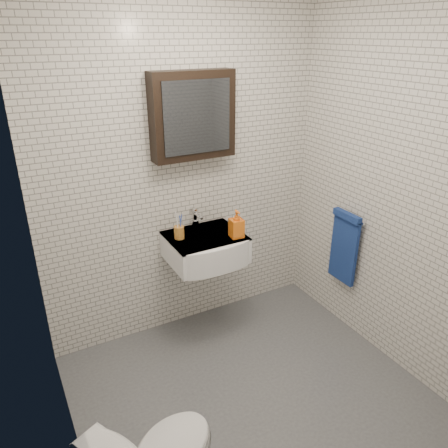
% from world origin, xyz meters
% --- Properties ---
extents(ground, '(2.20, 2.00, 0.01)m').
position_xyz_m(ground, '(0.00, 0.00, 0.01)').
color(ground, '#474A4F').
rests_on(ground, ground).
extents(room_shell, '(2.22, 2.02, 2.51)m').
position_xyz_m(room_shell, '(0.00, 0.00, 1.47)').
color(room_shell, silver).
rests_on(room_shell, ground).
extents(washbasin, '(0.55, 0.50, 0.20)m').
position_xyz_m(washbasin, '(0.05, 0.73, 0.76)').
color(washbasin, white).
rests_on(washbasin, room_shell).
extents(faucet, '(0.06, 0.20, 0.15)m').
position_xyz_m(faucet, '(0.05, 0.93, 0.92)').
color(faucet, silver).
rests_on(faucet, washbasin).
extents(mirror_cabinet, '(0.60, 0.15, 0.60)m').
position_xyz_m(mirror_cabinet, '(0.05, 0.93, 1.70)').
color(mirror_cabinet, black).
rests_on(mirror_cabinet, room_shell).
extents(towel_rail, '(0.09, 0.30, 0.58)m').
position_xyz_m(towel_rail, '(1.04, 0.35, 0.72)').
color(towel_rail, silver).
rests_on(towel_rail, room_shell).
extents(toothbrush_cup, '(0.10, 0.10, 0.20)m').
position_xyz_m(toothbrush_cup, '(-0.13, 0.82, 0.90)').
color(toothbrush_cup, '#B6762D').
rests_on(toothbrush_cup, washbasin).
extents(soap_bottle, '(0.10, 0.10, 0.21)m').
position_xyz_m(soap_bottle, '(0.24, 0.64, 0.95)').
color(soap_bottle, orange).
rests_on(soap_bottle, washbasin).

